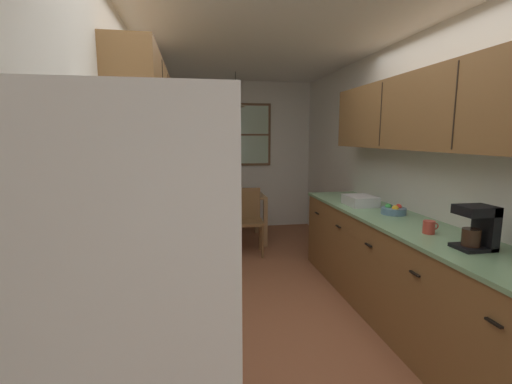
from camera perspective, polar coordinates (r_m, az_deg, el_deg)
The scene contains 24 objects.
ground_plane at distance 4.04m, azimuth 1.78°, elevation -14.69°, with size 12.00×12.00×0.00m, color #995B3D.
wall_left at distance 3.69m, azimuth -19.16°, elevation 3.12°, with size 0.10×9.00×2.55m, color white.
wall_right at distance 4.20m, azimuth 20.23°, elevation 3.71°, with size 0.10×9.00×2.55m, color white.
wall_back at distance 6.33m, azimuth -3.04°, elevation 5.79°, with size 4.40×0.10×2.55m, color white.
ceiling_slab at distance 3.83m, azimuth 1.98°, elevation 23.64°, with size 4.40×9.00×0.08m, color white.
refrigerator at distance 1.57m, azimuth -17.24°, elevation -19.32°, with size 0.71×0.74×1.77m.
stove_range at distance 2.39m, azimuth -15.36°, elevation -20.06°, with size 0.66×0.64×1.10m.
microwave_over_range at distance 2.11m, azimuth -19.82°, elevation 9.84°, with size 0.39×0.56×0.33m.
counter_left at distance 3.55m, azimuth -13.53°, elevation -10.52°, with size 0.64×1.87×0.90m.
upper_cabinets_left at distance 3.32m, azimuth -16.96°, elevation 13.02°, with size 0.33×1.95×0.71m.
counter_right at distance 3.43m, azimuth 22.05°, elevation -11.59°, with size 0.64×3.26×0.90m.
upper_cabinets_right at distance 3.27m, azimuth 26.05°, elevation 11.54°, with size 0.33×2.94×0.63m.
dining_table at distance 5.53m, azimuth -3.14°, elevation -1.56°, with size 0.82×0.82×0.74m.
dining_chair_near at distance 4.96m, azimuth -1.34°, elevation -4.11°, with size 0.43×0.43×0.90m.
dining_chair_far at distance 6.15m, azimuth -4.27°, elevation -1.59°, with size 0.40×0.40×0.90m.
pendant_light at distance 5.46m, azimuth -3.27°, elevation 13.97°, with size 0.28×0.28×0.50m.
back_window at distance 6.27m, azimuth -1.33°, elevation 9.13°, with size 0.81×0.05×1.07m.
trash_bin at distance 4.88m, azimuth -8.94°, elevation -7.10°, with size 0.31×0.31×0.56m, color silver.
storage_canister at distance 2.81m, azimuth -14.69°, elevation -3.96°, with size 0.11×0.11×0.21m.
dish_towel at distance 2.51m, azimuth -6.54°, elevation -17.56°, with size 0.02×0.16×0.24m, color beige.
coffee_maker at distance 2.68m, azimuth 32.02°, elevation -4.67°, with size 0.22×0.18×0.28m.
mug_by_coffeemaker at distance 2.95m, azimuth 25.92°, elevation -5.07°, with size 0.12×0.09×0.10m.
fruit_bowl at distance 3.55m, azimuth 21.13°, elevation -2.71°, with size 0.22×0.22×0.09m.
dish_rack at distance 3.89m, azimuth 16.32°, elevation -1.32°, with size 0.28×0.34×0.10m, color silver.
Camera 1 is at (-0.75, -2.62, 1.61)m, focal length 25.04 mm.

